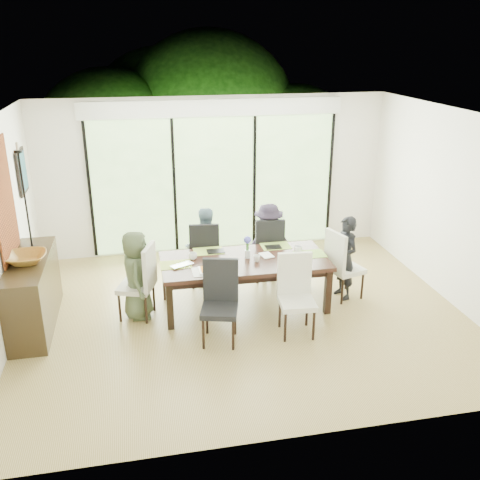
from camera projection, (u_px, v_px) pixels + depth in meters
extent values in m
cube|color=olive|center=(244.00, 314.00, 7.43)|extent=(6.00, 5.00, 0.01)
cube|color=white|center=(244.00, 116.00, 6.46)|extent=(6.00, 5.00, 0.01)
cube|color=white|center=(214.00, 175.00, 9.24)|extent=(6.00, 0.02, 2.70)
cube|color=white|center=(302.00, 314.00, 4.65)|extent=(6.00, 0.02, 2.70)
cube|color=white|center=(453.00, 208.00, 7.50)|extent=(0.02, 5.00, 2.70)
cube|color=#598C3F|center=(215.00, 184.00, 9.26)|extent=(4.20, 0.02, 2.30)
cube|color=white|center=(214.00, 108.00, 8.79)|extent=(4.40, 0.06, 0.28)
cube|color=black|center=(90.00, 191.00, 8.87)|extent=(0.05, 0.04, 2.30)
cube|color=black|center=(174.00, 187.00, 9.12)|extent=(0.05, 0.04, 2.30)
cube|color=black|center=(254.00, 183.00, 9.38)|extent=(0.05, 0.04, 2.30)
cube|color=black|center=(330.00, 179.00, 9.64)|extent=(0.05, 0.04, 2.30)
cube|color=brown|center=(209.00, 234.00, 10.56)|extent=(6.00, 1.80, 0.10)
cube|color=brown|center=(203.00, 194.00, 11.08)|extent=(6.00, 0.08, 0.06)
sphere|color=#14380F|center=(111.00, 145.00, 11.34)|extent=(3.20, 3.20, 3.20)
sphere|color=#14380F|center=(209.00, 121.00, 12.17)|extent=(4.00, 4.00, 4.00)
sphere|color=#14380F|center=(295.00, 148.00, 11.96)|extent=(2.80, 2.80, 2.80)
sphere|color=#14380F|center=(164.00, 125.00, 12.69)|extent=(3.60, 3.60, 3.60)
cube|color=black|center=(245.00, 261.00, 7.39)|extent=(2.30, 1.05, 0.06)
cube|color=black|center=(245.00, 267.00, 7.43)|extent=(2.11, 0.86, 0.10)
cube|color=black|center=(170.00, 306.00, 6.93)|extent=(0.09, 0.09, 0.66)
cube|color=black|center=(328.00, 291.00, 7.33)|extent=(0.09, 0.09, 0.66)
cube|color=black|center=(165.00, 278.00, 7.72)|extent=(0.09, 0.09, 0.66)
cube|color=black|center=(308.00, 267.00, 8.12)|extent=(0.09, 0.09, 0.66)
imported|color=#445136|center=(137.00, 275.00, 7.15)|extent=(0.40, 0.60, 1.24)
imported|color=black|center=(345.00, 258.00, 7.69)|extent=(0.48, 0.64, 1.24)
imported|color=#708FA2|center=(204.00, 247.00, 8.10)|extent=(0.65, 0.49, 1.24)
imported|color=#261E2E|center=(268.00, 242.00, 8.28)|extent=(0.61, 0.42, 1.24)
cube|color=#98AA3C|center=(176.00, 265.00, 7.21)|extent=(0.42, 0.31, 0.01)
cube|color=#7CA63B|center=(310.00, 254.00, 7.56)|extent=(0.42, 0.31, 0.01)
cube|color=#A3C546|center=(208.00, 251.00, 7.67)|extent=(0.42, 0.31, 0.01)
cube|color=#89AC3D|center=(276.00, 246.00, 7.85)|extent=(0.42, 0.31, 0.01)
cube|color=white|center=(208.00, 271.00, 7.01)|extent=(0.42, 0.31, 0.01)
cube|color=black|center=(216.00, 251.00, 7.64)|extent=(0.25, 0.17, 0.01)
cube|color=black|center=(273.00, 247.00, 7.79)|extent=(0.23, 0.16, 0.01)
cube|color=white|center=(294.00, 257.00, 7.47)|extent=(0.29, 0.21, 0.00)
cube|color=white|center=(208.00, 270.00, 7.00)|extent=(0.25, 0.25, 0.02)
cube|color=orange|center=(208.00, 269.00, 7.00)|extent=(0.19, 0.19, 0.01)
cylinder|color=silver|center=(247.00, 254.00, 7.42)|extent=(0.08, 0.08, 0.11)
cylinder|color=#337226|center=(247.00, 246.00, 7.38)|extent=(0.04, 0.04, 0.15)
sphere|color=#5456D2|center=(247.00, 240.00, 7.34)|extent=(0.11, 0.11, 0.11)
imported|color=silver|center=(184.00, 266.00, 7.13)|extent=(0.37, 0.32, 0.02)
imported|color=white|center=(193.00, 256.00, 7.38)|extent=(0.17, 0.17, 0.09)
imported|color=white|center=(257.00, 258.00, 7.30)|extent=(0.12, 0.12, 0.09)
imported|color=white|center=(298.00, 249.00, 7.61)|extent=(0.13, 0.13, 0.09)
imported|color=white|center=(261.00, 256.00, 7.47)|extent=(0.19, 0.24, 0.02)
cube|color=black|center=(33.00, 292.00, 6.99)|extent=(0.47, 1.67, 0.94)
imported|color=brown|center=(26.00, 258.00, 6.71)|extent=(0.50, 0.50, 0.12)
cylinder|color=black|center=(32.00, 248.00, 7.13)|extent=(0.10, 0.10, 0.04)
cylinder|color=black|center=(25.00, 201.00, 6.90)|extent=(0.03, 0.03, 1.30)
cylinder|color=black|center=(18.00, 151.00, 6.67)|extent=(0.10, 0.10, 0.03)
cylinder|color=silver|center=(17.00, 146.00, 6.65)|extent=(0.04, 0.04, 0.10)
cube|color=#983C16|center=(4.00, 200.00, 6.64)|extent=(0.02, 1.00, 1.50)
cube|color=black|center=(22.00, 172.00, 7.81)|extent=(0.03, 0.55, 0.65)
cube|color=#1A4856|center=(23.00, 172.00, 7.82)|extent=(0.01, 0.45, 0.55)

